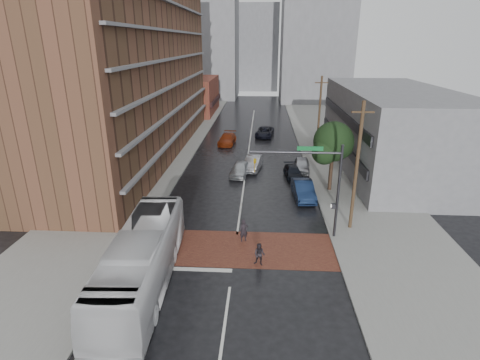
# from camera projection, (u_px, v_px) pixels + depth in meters

# --- Properties ---
(ground) EXTENTS (160.00, 160.00, 0.00)m
(ground) POSITION_uv_depth(u_px,v_px,m) (235.00, 252.00, 26.20)
(ground) COLOR black
(ground) RESTS_ON ground
(crosswalk) EXTENTS (14.00, 5.00, 0.02)m
(crosswalk) POSITION_uv_depth(u_px,v_px,m) (235.00, 248.00, 26.67)
(crosswalk) COLOR brown
(crosswalk) RESTS_ON ground
(sidewalk_west) EXTENTS (9.00, 90.00, 0.15)m
(sidewalk_west) POSITION_uv_depth(u_px,v_px,m) (163.00, 151.00, 50.21)
(sidewalk_west) COLOR gray
(sidewalk_west) RESTS_ON ground
(sidewalk_east) EXTENTS (9.00, 90.00, 0.15)m
(sidewalk_east) POSITION_uv_depth(u_px,v_px,m) (336.00, 154.00, 48.94)
(sidewalk_east) COLOR gray
(sidewalk_east) RESTS_ON ground
(apartment_block) EXTENTS (10.00, 44.00, 28.00)m
(apartment_block) POSITION_uv_depth(u_px,v_px,m) (132.00, 40.00, 44.57)
(apartment_block) COLOR brown
(apartment_block) RESTS_ON ground
(storefront_west) EXTENTS (8.00, 16.00, 7.00)m
(storefront_west) POSITION_uv_depth(u_px,v_px,m) (195.00, 96.00, 76.19)
(storefront_west) COLOR brown
(storefront_west) RESTS_ON ground
(building_east) EXTENTS (11.00, 26.00, 9.00)m
(building_east) POSITION_uv_depth(u_px,v_px,m) (392.00, 129.00, 42.44)
(building_east) COLOR gray
(building_east) RESTS_ON ground
(distant_tower_west) EXTENTS (18.00, 16.00, 32.00)m
(distant_tower_west) POSITION_uv_depth(u_px,v_px,m) (202.00, 32.00, 94.41)
(distant_tower_west) COLOR gray
(distant_tower_west) RESTS_ON ground
(distant_tower_east) EXTENTS (16.00, 14.00, 36.00)m
(distant_tower_east) POSITION_uv_depth(u_px,v_px,m) (317.00, 22.00, 86.55)
(distant_tower_east) COLOR gray
(distant_tower_east) RESTS_ON ground
(distant_tower_center) EXTENTS (12.00, 10.00, 24.00)m
(distant_tower_center) POSITION_uv_depth(u_px,v_px,m) (258.00, 48.00, 110.94)
(distant_tower_center) COLOR gray
(distant_tower_center) RESTS_ON ground
(street_tree) EXTENTS (4.20, 4.10, 6.90)m
(street_tree) POSITION_uv_depth(u_px,v_px,m) (333.00, 144.00, 35.35)
(street_tree) COLOR #332319
(street_tree) RESTS_ON ground
(signal_mast) EXTENTS (6.50, 0.30, 7.20)m
(signal_mast) POSITION_uv_depth(u_px,v_px,m) (319.00, 178.00, 26.57)
(signal_mast) COLOR #2D2D33
(signal_mast) RESTS_ON ground
(utility_pole_near) EXTENTS (1.60, 0.26, 10.00)m
(utility_pole_near) POSITION_uv_depth(u_px,v_px,m) (357.00, 167.00, 27.67)
(utility_pole_near) COLOR #473321
(utility_pole_near) RESTS_ON ground
(utility_pole_far) EXTENTS (1.60, 0.26, 10.00)m
(utility_pole_far) POSITION_uv_depth(u_px,v_px,m) (319.00, 116.00, 46.39)
(utility_pole_far) COLOR #473321
(utility_pole_far) RESTS_ON ground
(transit_bus) EXTENTS (3.63, 12.91, 3.56)m
(transit_bus) POSITION_uv_depth(u_px,v_px,m) (142.00, 259.00, 22.08)
(transit_bus) COLOR silver
(transit_bus) RESTS_ON ground
(pedestrian_a) EXTENTS (0.73, 0.61, 1.72)m
(pedestrian_a) POSITION_uv_depth(u_px,v_px,m) (244.00, 231.00, 27.36)
(pedestrian_a) COLOR black
(pedestrian_a) RESTS_ON ground
(pedestrian_b) EXTENTS (0.90, 0.79, 1.57)m
(pedestrian_b) POSITION_uv_depth(u_px,v_px,m) (259.00, 254.00, 24.43)
(pedestrian_b) COLOR black
(pedestrian_b) RESTS_ON ground
(car_travel_a) EXTENTS (2.50, 4.70, 1.52)m
(car_travel_a) POSITION_uv_depth(u_px,v_px,m) (240.00, 169.00, 40.93)
(car_travel_a) COLOR #B1B5B9
(car_travel_a) RESTS_ON ground
(car_travel_b) EXTENTS (2.47, 5.00, 1.58)m
(car_travel_b) POSITION_uv_depth(u_px,v_px,m) (253.00, 163.00, 42.87)
(car_travel_b) COLOR #9D9EA4
(car_travel_b) RESTS_ON ground
(car_travel_c) EXTENTS (2.55, 5.35, 1.51)m
(car_travel_c) POSITION_uv_depth(u_px,v_px,m) (227.00, 139.00, 53.47)
(car_travel_c) COLOR maroon
(car_travel_c) RESTS_ON ground
(suv_travel) EXTENTS (3.18, 5.61, 1.48)m
(suv_travel) POSITION_uv_depth(u_px,v_px,m) (265.00, 132.00, 57.74)
(suv_travel) COLOR black
(suv_travel) RESTS_ON ground
(car_parked_near) EXTENTS (2.07, 5.06, 1.63)m
(car_parked_near) POSITION_uv_depth(u_px,v_px,m) (303.00, 190.00, 34.96)
(car_parked_near) COLOR #12213F
(car_parked_near) RESTS_ON ground
(car_parked_mid) EXTENTS (2.11, 4.33, 1.21)m
(car_parked_mid) POSITION_uv_depth(u_px,v_px,m) (293.00, 172.00, 40.31)
(car_parked_mid) COLOR black
(car_parked_mid) RESTS_ON ground
(car_parked_far) EXTENTS (2.13, 4.51, 1.49)m
(car_parked_far) POSITION_uv_depth(u_px,v_px,m) (302.00, 165.00, 42.21)
(car_parked_far) COLOR #A1A2A8
(car_parked_far) RESTS_ON ground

